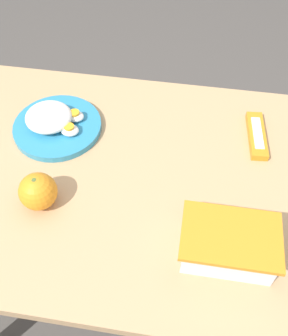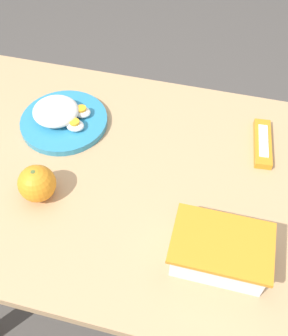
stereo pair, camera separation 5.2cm
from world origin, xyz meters
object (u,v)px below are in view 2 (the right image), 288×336
(food_container, at_px, (220,252))
(orange_fruit, at_px, (37,183))
(candy_bar, at_px, (263,143))
(rice_plate, at_px, (62,117))

(food_container, distance_m, orange_fruit, 0.43)
(food_container, height_order, orange_fruit, orange_fruit)
(orange_fruit, distance_m, candy_bar, 0.57)
(food_container, xyz_separation_m, rice_plate, (0.46, -0.29, -0.01))
(orange_fruit, height_order, rice_plate, orange_fruit)
(candy_bar, bearing_deg, food_container, 78.67)
(food_container, height_order, rice_plate, food_container)
(rice_plate, bearing_deg, candy_bar, -174.43)
(food_container, distance_m, rice_plate, 0.54)
(orange_fruit, height_order, candy_bar, orange_fruit)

